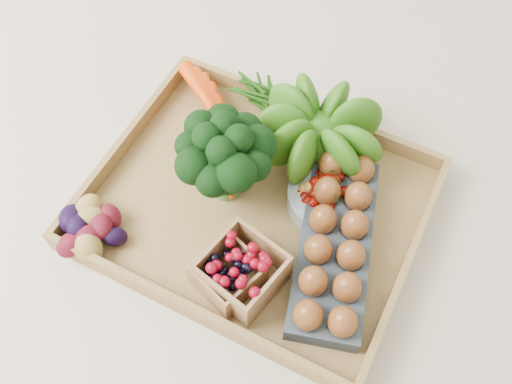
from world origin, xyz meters
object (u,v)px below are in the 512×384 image
at_px(tray, 256,208).
at_px(broccoli, 225,170).
at_px(cherry_bowl, 327,198).
at_px(egg_carton, 334,246).

xyz_separation_m(tray, broccoli, (-0.06, 0.01, 0.07)).
bearing_deg(cherry_bowl, tray, -151.42).
bearing_deg(tray, egg_carton, -7.59).
distance_m(cherry_bowl, egg_carton, 0.09).
distance_m(tray, broccoli, 0.09).
relative_size(tray, egg_carton, 1.69).
relative_size(broccoli, egg_carton, 0.50).
relative_size(broccoli, cherry_bowl, 1.19).
bearing_deg(tray, cherry_bowl, 28.58).
distance_m(tray, cherry_bowl, 0.12).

